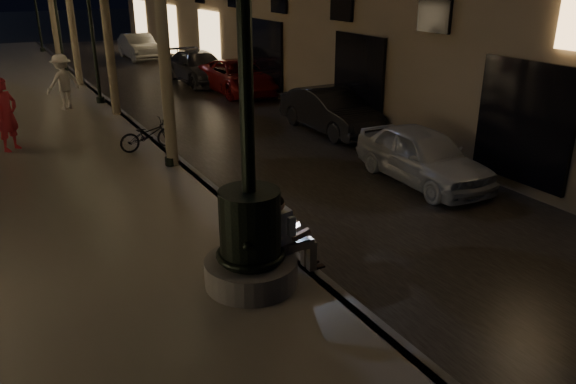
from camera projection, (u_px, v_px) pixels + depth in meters
ground at (116, 113)px, 19.60m from camera, size 120.00×120.00×0.00m
cobble_lane at (198, 103)px, 20.95m from camera, size 6.00×45.00×0.02m
curb_strip at (116, 110)px, 19.56m from camera, size 0.25×45.00×0.20m
fountain_lamppost at (250, 222)px, 8.13m from camera, size 1.40×1.40×5.21m
seated_man_laptop at (287, 232)px, 8.52m from camera, size 0.97×0.33×1.34m
lamp_curb_a at (161, 37)px, 12.58m from camera, size 0.36×0.36×4.81m
lamp_curb_b at (90, 15)px, 19.09m from camera, size 0.36×0.36×4.81m
lamp_curb_c at (55, 4)px, 25.59m from camera, size 0.36×0.36×4.81m
car_front at (423, 155)px, 12.95m from camera, size 1.69×3.84×1.28m
car_second at (331, 111)px, 17.09m from camera, size 1.46×3.99×1.31m
car_third at (238, 77)px, 22.62m from camera, size 2.17×4.66×1.29m
car_rear at (199, 67)px, 24.69m from camera, size 1.97×4.68×1.35m
car_fifth at (139, 47)px, 31.39m from camera, size 1.49×4.18×1.37m
pedestrian_red at (7, 114)px, 14.50m from camera, size 0.82×0.82×1.92m
pedestrian_white at (63, 82)px, 18.95m from camera, size 1.37×1.09×1.85m
bicycle at (148, 135)px, 14.74m from camera, size 1.57×0.68×0.80m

